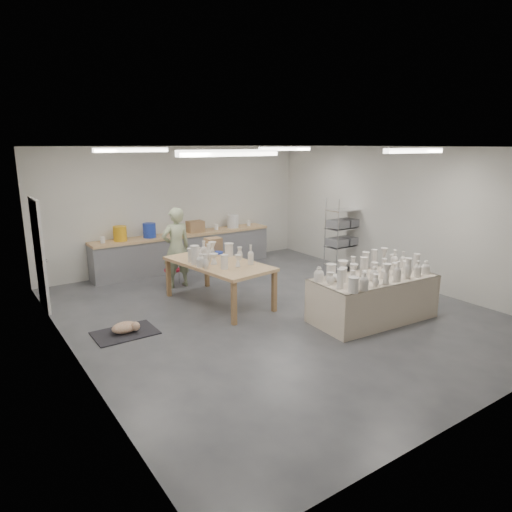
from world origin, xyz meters
TOP-DOWN VIEW (x-y plane):
  - room at (-0.11, 0.08)m, footprint 8.00×8.02m
  - back_counter at (-0.01, 3.68)m, footprint 4.60×0.60m
  - wire_shelf at (3.20, 1.40)m, footprint 0.88×0.48m
  - drying_table at (1.24, -1.30)m, footprint 2.28×1.20m
  - work_table at (-0.58, 1.08)m, footprint 1.42×2.36m
  - rug at (-2.62, 0.56)m, footprint 1.00×0.70m
  - cat at (-2.59, 0.55)m, footprint 0.50×0.41m
  - potter at (-0.80, 2.41)m, footprint 0.64×0.42m
  - red_stool at (-0.80, 2.68)m, footprint 0.47×0.47m

SIDE VIEW (x-z plane):
  - rug at x=-2.62m, z-range 0.00..0.02m
  - cat at x=-2.59m, z-range 0.02..0.20m
  - red_stool at x=-0.80m, z-range 0.13..0.47m
  - drying_table at x=1.24m, z-range -0.15..1.01m
  - back_counter at x=-0.01m, z-range -0.13..1.11m
  - work_table at x=-0.58m, z-range 0.24..1.45m
  - potter at x=-0.80m, z-range 0.00..1.75m
  - wire_shelf at x=3.20m, z-range 0.02..1.82m
  - room at x=-0.11m, z-range 0.56..3.56m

